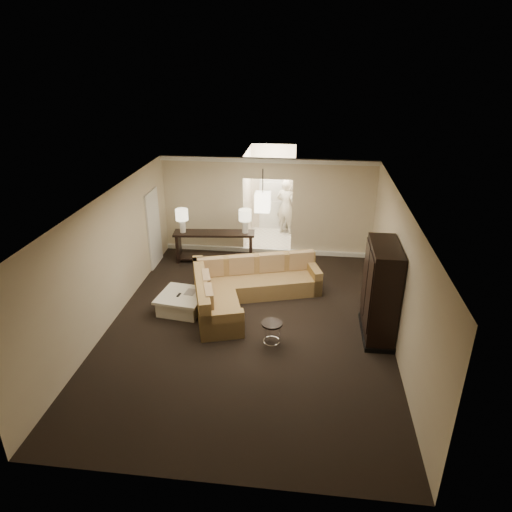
# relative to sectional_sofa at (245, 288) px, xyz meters

# --- Properties ---
(ground) EXTENTS (8.00, 8.00, 0.00)m
(ground) POSITION_rel_sectional_sofa_xyz_m (0.24, -1.03, -0.36)
(ground) COLOR black
(ground) RESTS_ON ground
(wall_back) EXTENTS (6.00, 0.04, 2.80)m
(wall_back) POSITION_rel_sectional_sofa_xyz_m (0.24, 2.97, 1.04)
(wall_back) COLOR beige
(wall_back) RESTS_ON ground
(wall_front) EXTENTS (6.00, 0.04, 2.80)m
(wall_front) POSITION_rel_sectional_sofa_xyz_m (0.24, -5.03, 1.04)
(wall_front) COLOR beige
(wall_front) RESTS_ON ground
(wall_left) EXTENTS (0.04, 8.00, 2.80)m
(wall_left) POSITION_rel_sectional_sofa_xyz_m (-2.76, -1.03, 1.04)
(wall_left) COLOR beige
(wall_left) RESTS_ON ground
(wall_right) EXTENTS (0.04, 8.00, 2.80)m
(wall_right) POSITION_rel_sectional_sofa_xyz_m (3.24, -1.03, 1.04)
(wall_right) COLOR beige
(wall_right) RESTS_ON ground
(ceiling) EXTENTS (6.00, 8.00, 0.02)m
(ceiling) POSITION_rel_sectional_sofa_xyz_m (0.24, -1.03, 2.44)
(ceiling) COLOR white
(ceiling) RESTS_ON wall_back
(crown_molding) EXTENTS (6.00, 0.10, 0.12)m
(crown_molding) POSITION_rel_sectional_sofa_xyz_m (0.24, 2.92, 2.37)
(crown_molding) COLOR white
(crown_molding) RESTS_ON wall_back
(baseboard) EXTENTS (6.00, 0.10, 0.12)m
(baseboard) POSITION_rel_sectional_sofa_xyz_m (0.24, 2.92, -0.30)
(baseboard) COLOR white
(baseboard) RESTS_ON ground
(side_door) EXTENTS (0.05, 0.90, 2.10)m
(side_door) POSITION_rel_sectional_sofa_xyz_m (-2.73, 1.77, 0.69)
(side_door) COLOR white
(side_door) RESTS_ON ground
(foyer) EXTENTS (1.44, 2.02, 2.80)m
(foyer) POSITION_rel_sectional_sofa_xyz_m (0.24, 4.31, 0.94)
(foyer) COLOR silver
(foyer) RESTS_ON ground
(sectional_sofa) EXTENTS (3.18, 3.10, 0.91)m
(sectional_sofa) POSITION_rel_sectional_sofa_xyz_m (0.00, 0.00, 0.00)
(sectional_sofa) COLOR brown
(sectional_sofa) RESTS_ON ground
(coffee_table) EXTENTS (1.14, 1.14, 0.42)m
(coffee_table) POSITION_rel_sectional_sofa_xyz_m (-1.36, -0.57, -0.15)
(coffee_table) COLOR white
(coffee_table) RESTS_ON ground
(console_table) EXTENTS (2.28, 0.73, 0.86)m
(console_table) POSITION_rel_sectional_sofa_xyz_m (-1.16, 2.17, 0.15)
(console_table) COLOR black
(console_table) RESTS_ON ground
(armoire) EXTENTS (0.60, 1.41, 2.02)m
(armoire) POSITION_rel_sectional_sofa_xyz_m (2.93, -1.03, 0.61)
(armoire) COLOR black
(armoire) RESTS_ON ground
(drink_table) EXTENTS (0.42, 0.42, 0.53)m
(drink_table) POSITION_rel_sectional_sofa_xyz_m (0.79, -1.70, 0.02)
(drink_table) COLOR black
(drink_table) RESTS_ON ground
(table_lamp_left) EXTENTS (0.35, 0.35, 0.66)m
(table_lamp_left) POSITION_rel_sectional_sofa_xyz_m (-2.02, 2.09, 0.94)
(table_lamp_left) COLOR silver
(table_lamp_left) RESTS_ON console_table
(table_lamp_right) EXTENTS (0.35, 0.35, 0.66)m
(table_lamp_right) POSITION_rel_sectional_sofa_xyz_m (-0.30, 2.26, 0.94)
(table_lamp_right) COLOR silver
(table_lamp_right) RESTS_ON console_table
(pendant_light) EXTENTS (0.38, 0.38, 1.09)m
(pendant_light) POSITION_rel_sectional_sofa_xyz_m (0.24, 1.67, 1.59)
(pendant_light) COLOR black
(pendant_light) RESTS_ON ceiling
(person) EXTENTS (0.85, 0.72, 2.00)m
(person) POSITION_rel_sectional_sofa_xyz_m (0.69, 4.57, 0.64)
(person) COLOR beige
(person) RESTS_ON ground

